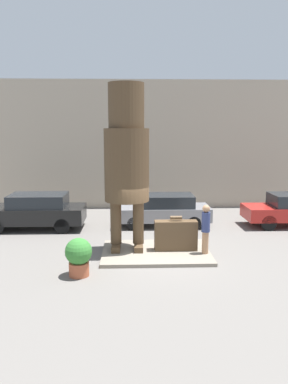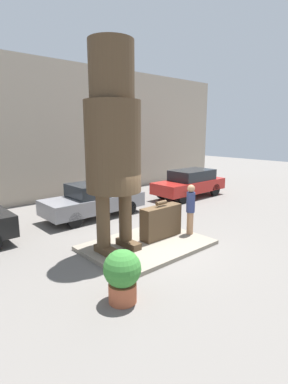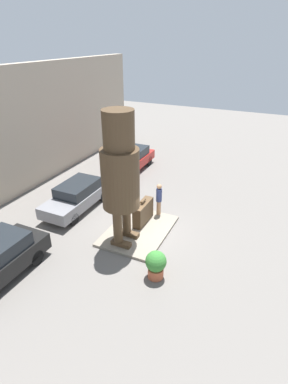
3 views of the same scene
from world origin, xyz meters
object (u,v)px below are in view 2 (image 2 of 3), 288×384
at_px(tourist, 191,207).
at_px(parked_car_grey, 95,199).
at_px(giant_suitcase, 161,222).
at_px(parked_car_red, 190,183).
at_px(statue_figure, 113,134).
at_px(planter_pot, 122,274).

height_order(tourist, parked_car_grey, tourist).
bearing_deg(giant_suitcase, parked_car_grey, 91.26).
xyz_separation_m(giant_suitcase, tourist, (1.02, -0.44, 0.42)).
height_order(parked_car_grey, parked_car_red, parked_car_red).
bearing_deg(statue_figure, tourist, -13.04).
bearing_deg(parked_car_red, planter_pot, 31.96).
relative_size(tourist, parked_car_red, 0.40).
xyz_separation_m(statue_figure, parked_car_red, (7.86, 3.53, -2.83)).
xyz_separation_m(statue_figure, giant_suitcase, (1.80, -0.21, -2.98)).
bearing_deg(planter_pot, parked_car_red, 31.96).
xyz_separation_m(parked_car_grey, planter_pot, (-3.21, -6.10, -0.13)).
bearing_deg(parked_car_red, tourist, 39.71).
height_order(parked_car_red, planter_pot, parked_car_red).
bearing_deg(giant_suitcase, tourist, -23.40).
height_order(statue_figure, parked_car_red, statue_figure).
bearing_deg(giant_suitcase, statue_figure, 173.28).
relative_size(statue_figure, planter_pot, 4.96).
bearing_deg(parked_car_grey, planter_pot, 62.24).
distance_m(statue_figure, parked_car_red, 9.07).
bearing_deg(parked_car_red, giant_suitcase, 31.71).
bearing_deg(statue_figure, parked_car_red, 24.19).
bearing_deg(planter_pot, parked_car_grey, 62.24).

